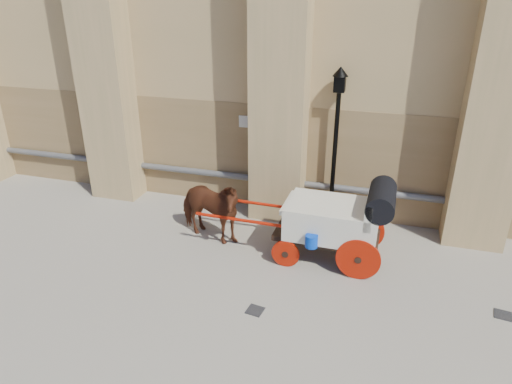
% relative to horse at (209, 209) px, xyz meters
% --- Properties ---
extents(ground, '(90.00, 90.00, 0.00)m').
position_rel_horse_xyz_m(ground, '(2.28, -1.78, -0.84)').
color(ground, slate).
rests_on(ground, ground).
extents(horse, '(2.17, 1.42, 1.69)m').
position_rel_horse_xyz_m(horse, '(0.00, 0.00, 0.00)').
color(horse, '#572512').
rests_on(horse, ground).
extents(carriage, '(4.50, 1.60, 1.96)m').
position_rel_horse_xyz_m(carriage, '(3.17, 0.01, 0.21)').
color(carriage, black).
rests_on(carriage, ground).
extents(street_lamp, '(0.39, 0.39, 4.11)m').
position_rel_horse_xyz_m(street_lamp, '(2.75, 1.95, 1.36)').
color(street_lamp, black).
rests_on(street_lamp, ground).
extents(drain_grate_near, '(0.36, 0.36, 0.01)m').
position_rel_horse_xyz_m(drain_grate_near, '(1.91, -2.36, -0.84)').
color(drain_grate_near, black).
rests_on(drain_grate_near, ground).
extents(drain_grate_far, '(0.36, 0.36, 0.01)m').
position_rel_horse_xyz_m(drain_grate_far, '(6.57, -1.10, -0.84)').
color(drain_grate_far, black).
rests_on(drain_grate_far, ground).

